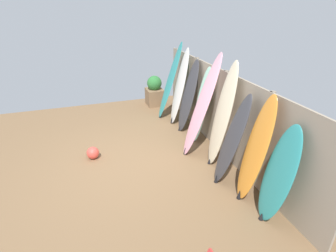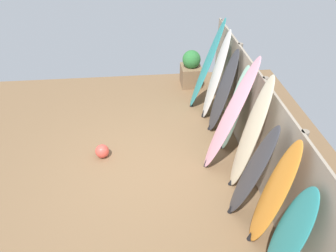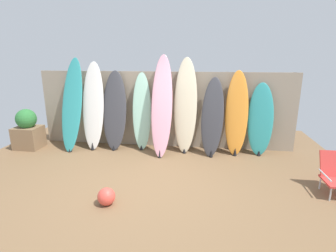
# 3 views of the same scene
# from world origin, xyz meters

# --- Properties ---
(ground) EXTENTS (7.68, 7.68, 0.00)m
(ground) POSITION_xyz_m (0.00, 0.00, 0.00)
(ground) COLOR brown
(fence_back) EXTENTS (6.08, 0.11, 1.80)m
(fence_back) POSITION_xyz_m (-0.00, 2.01, 0.90)
(fence_back) COLOR gray
(fence_back) RESTS_ON ground
(surfboard_teal_0) EXTENTS (0.52, 0.73, 2.12)m
(surfboard_teal_0) POSITION_xyz_m (-2.08, 1.54, 1.05)
(surfboard_teal_0) COLOR teal
(surfboard_teal_0) RESTS_ON ground
(surfboard_white_1) EXTENTS (0.52, 0.50, 2.03)m
(surfboard_white_1) POSITION_xyz_m (-1.61, 1.65, 1.00)
(surfboard_white_1) COLOR white
(surfboard_white_1) RESTS_ON ground
(surfboard_charcoal_2) EXTENTS (0.58, 0.53, 1.83)m
(surfboard_charcoal_2) POSITION_xyz_m (-1.12, 1.69, 0.91)
(surfboard_charcoal_2) COLOR #38383D
(surfboard_charcoal_2) RESTS_ON ground
(surfboard_seafoam_3) EXTENTS (0.47, 0.42, 1.79)m
(surfboard_seafoam_3) POSITION_xyz_m (-0.48, 1.76, 0.88)
(surfboard_seafoam_3) COLOR #9ED6BC
(surfboard_seafoam_3) RESTS_ON ground
(surfboard_pink_4) EXTENTS (0.48, 0.80, 2.19)m
(surfboard_pink_4) POSITION_xyz_m (0.03, 1.52, 1.08)
(surfboard_pink_4) COLOR pink
(surfboard_pink_4) RESTS_ON ground
(surfboard_cream_5) EXTENTS (0.52, 0.48, 2.13)m
(surfboard_cream_5) POSITION_xyz_m (0.54, 1.72, 1.06)
(surfboard_cream_5) COLOR beige
(surfboard_cream_5) RESTS_ON ground
(surfboard_charcoal_6) EXTENTS (0.56, 0.62, 1.71)m
(surfboard_charcoal_6) POSITION_xyz_m (1.14, 1.60, 0.85)
(surfboard_charcoal_6) COLOR #38383D
(surfboard_charcoal_6) RESTS_ON ground
(surfboard_orange_7) EXTENTS (0.52, 0.46, 1.86)m
(surfboard_orange_7) POSITION_xyz_m (1.67, 1.70, 0.92)
(surfboard_orange_7) COLOR orange
(surfboard_orange_7) RESTS_ON ground
(surfboard_teal_8) EXTENTS (0.57, 0.40, 1.60)m
(surfboard_teal_8) POSITION_xyz_m (2.19, 1.74, 0.79)
(surfboard_teal_8) COLOR teal
(surfboard_teal_8) RESTS_ON ground
(planter_box) EXTENTS (0.58, 0.51, 0.95)m
(planter_box) POSITION_xyz_m (-3.18, 1.39, 0.44)
(planter_box) COLOR #846647
(planter_box) RESTS_ON ground
(beach_ball) EXTENTS (0.26, 0.26, 0.26)m
(beach_ball) POSITION_xyz_m (-0.44, -0.76, 0.13)
(beach_ball) COLOR #E54C3F
(beach_ball) RESTS_ON ground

